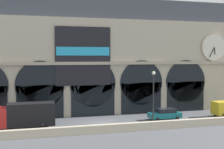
% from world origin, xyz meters
% --- Properties ---
extents(ground_plane, '(200.00, 200.00, 0.00)m').
position_xyz_m(ground_plane, '(0.00, 0.00, 0.00)').
color(ground_plane, '#54565B').
extents(quay_parapet_wall, '(90.00, 0.70, 0.95)m').
position_xyz_m(quay_parapet_wall, '(0.00, -5.06, 0.48)').
color(quay_parapet_wall, beige).
rests_on(quay_parapet_wall, ground).
extents(station_building, '(46.49, 4.42, 17.43)m').
position_xyz_m(station_building, '(0.03, 6.99, 8.41)').
color(station_building, '#B2A891').
rests_on(station_building, ground).
extents(box_truck_midwest, '(7.50, 2.91, 3.12)m').
position_xyz_m(box_truck_midwest, '(-9.70, -0.75, 1.70)').
color(box_truck_midwest, red).
rests_on(box_truck_midwest, ground).
extents(car_mideast, '(4.40, 2.22, 1.55)m').
position_xyz_m(car_mideast, '(8.95, -0.31, 0.80)').
color(car_mideast, '#19727A').
rests_on(car_mideast, ground).
extents(street_lamp_quayside, '(0.44, 0.44, 6.90)m').
position_xyz_m(street_lamp_quayside, '(5.49, -4.26, 4.41)').
color(street_lamp_quayside, black).
rests_on(street_lamp_quayside, ground).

